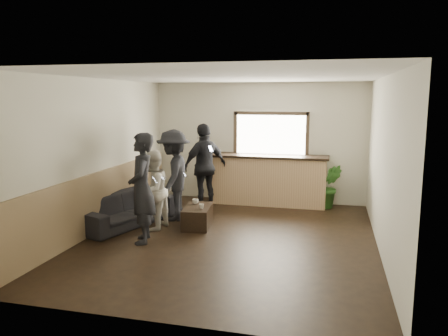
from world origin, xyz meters
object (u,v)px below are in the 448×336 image
(cup_a, at_px, (195,201))
(coffee_table, at_px, (198,216))
(sofa, at_px, (127,209))
(person_a, at_px, (142,188))
(potted_plant, at_px, (329,186))
(person_c, at_px, (174,175))
(bar_counter, at_px, (269,177))
(cup_b, at_px, (201,206))
(person_b, at_px, (153,190))
(person_d, at_px, (205,166))

(cup_a, bearing_deg, coffee_table, -61.48)
(sofa, bearing_deg, coffee_table, -63.33)
(coffee_table, bearing_deg, person_a, -119.98)
(potted_plant, xyz_separation_m, person_c, (-3.03, -1.72, 0.42))
(sofa, relative_size, person_c, 1.16)
(cup_a, height_order, potted_plant, potted_plant)
(bar_counter, relative_size, cup_b, 28.22)
(sofa, height_order, cup_a, sofa)
(coffee_table, height_order, potted_plant, potted_plant)
(sofa, xyz_separation_m, potted_plant, (3.82, 2.26, 0.19))
(cup_a, relative_size, potted_plant, 0.12)
(coffee_table, height_order, person_c, person_c)
(bar_counter, bearing_deg, person_a, -117.90)
(sofa, relative_size, cup_b, 22.08)
(cup_a, relative_size, person_a, 0.06)
(cup_a, bearing_deg, sofa, -162.62)
(sofa, xyz_separation_m, coffee_table, (1.39, 0.20, -0.11))
(bar_counter, xyz_separation_m, person_b, (-1.82, -2.47, 0.11))
(person_b, bearing_deg, potted_plant, 135.75)
(cup_b, distance_m, person_d, 1.61)
(cup_a, bearing_deg, person_b, -138.89)
(cup_b, bearing_deg, person_b, -164.46)
(person_a, xyz_separation_m, person_d, (0.38, 2.46, 0.01))
(cup_a, distance_m, person_b, 0.92)
(cup_b, height_order, person_b, person_b)
(sofa, relative_size, person_d, 1.11)
(cup_a, relative_size, person_d, 0.06)
(sofa, relative_size, person_b, 1.41)
(potted_plant, bearing_deg, person_c, -150.42)
(person_b, relative_size, person_d, 0.79)
(person_b, height_order, person_c, person_c)
(sofa, bearing_deg, cup_a, -54.25)
(person_b, bearing_deg, person_d, 172.11)
(sofa, relative_size, person_a, 1.12)
(coffee_table, height_order, cup_b, cup_b)
(sofa, height_order, person_c, person_c)
(person_c, relative_size, person_d, 0.96)
(bar_counter, relative_size, coffee_table, 3.10)
(cup_a, height_order, person_b, person_b)
(coffee_table, height_order, cup_a, cup_a)
(person_b, distance_m, person_d, 1.81)
(sofa, relative_size, cup_a, 17.31)
(bar_counter, height_order, person_c, bar_counter)
(sofa, distance_m, person_b, 0.79)
(cup_a, distance_m, potted_plant, 3.15)
(cup_a, height_order, person_a, person_a)
(cup_a, bearing_deg, person_c, 163.84)
(coffee_table, height_order, person_b, person_b)
(sofa, distance_m, person_d, 2.03)
(cup_a, relative_size, cup_b, 1.28)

